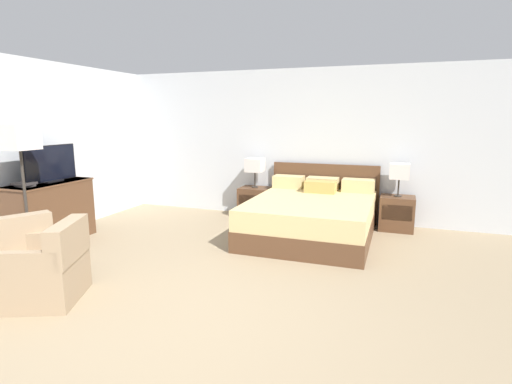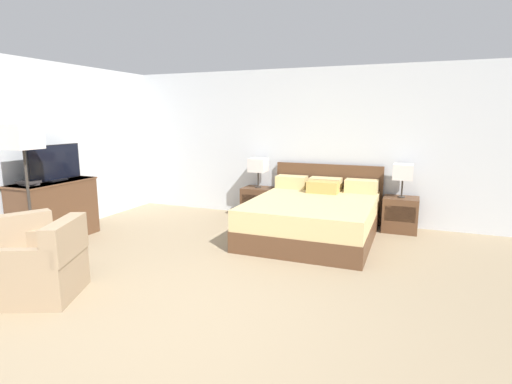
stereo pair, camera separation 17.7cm
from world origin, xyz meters
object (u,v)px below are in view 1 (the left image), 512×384
Objects in this scene: nightstand_left at (255,202)px; book_blue_cover at (24,183)px; armchair_companion at (46,271)px; table_lamp_left at (255,165)px; dresser at (50,211)px; table_lamp_right at (400,172)px; tv at (50,164)px; armchair_by_window at (12,257)px; book_red_cover at (25,186)px; bed at (312,216)px; floor_lamp at (20,145)px; nightstand_right at (397,213)px.

nightstand_left is 3.47m from book_blue_cover.
nightstand_left is at bearing 78.09° from armchair_companion.
dresser is (-2.20, -2.25, -0.48)m from table_lamp_left.
table_lamp_right is (2.32, 0.00, 0.00)m from table_lamp_left.
tv is 1.70m from armchair_by_window.
table_lamp_left reaches higher than nightstand_left.
table_lamp_left is 2.51× the size of book_red_cover.
table_lamp_left is 1.00× the size of table_lamp_right.
armchair_by_window is (-3.76, -3.48, -0.63)m from table_lamp_right.
table_lamp_left is at bearing 49.94° from book_red_cover.
bed is 3.99× the size of nightstand_left.
nightstand_left is 3.62m from floor_lamp.
bed is 3.87m from book_red_cover.
bed is 3.49m from armchair_companion.
armchair_companion is at bearing -101.91° from table_lamp_left.
table_lamp_left is 3.80m from armchair_companion.
table_lamp_left is 0.55× the size of armchair_by_window.
armchair_by_window is at bearing -52.85° from floor_lamp.
tv is 0.47m from book_blue_cover.
bed is 2.28× the size of armchair_by_window.
armchair_companion is at bearing -36.73° from book_red_cover.
armchair_companion is (1.42, -1.48, -0.80)m from tv.
dresser is 1.34× the size of tv.
table_lamp_right is 5.07m from dresser.
floor_lamp reaches higher than nightstand_left.
bed reaches higher than book_red_cover.
armchair_by_window is (-1.44, -3.48, -0.63)m from table_lamp_left.
dresser is at bearing -153.53° from nightstand_right.
nightstand_right is at bearing 42.75° from armchair_by_window.
dresser reaches higher than armchair_companion.
book_blue_cover is at bearing -130.22° from table_lamp_left.
dresser is (-3.36, -1.49, 0.13)m from bed.
table_lamp_left reaches higher than book_red_cover.
nightstand_right is at bearing 33.38° from bed.
tv reaches higher than table_lamp_right.
bed reaches higher than armchair_by_window.
dresser is 1.27× the size of armchair_companion.
armchair_companion is at bearing -44.78° from dresser.
book_red_cover is (-3.35, -1.84, 0.55)m from bed.
bed is at bearing 56.30° from armchair_companion.
book_red_cover is at bearing -150.00° from nightstand_right.
table_lamp_right reaches higher than bed.
armchair_by_window is at bearing -137.25° from nightstand_right.
bed reaches higher than dresser.
tv is at bearing -135.18° from nightstand_left.
nightstand_left is (-1.16, 0.76, -0.04)m from bed.
nightstand_left is 2.32m from nightstand_right.
floor_lamp reaches higher than tv.
armchair_by_window is 1.35m from floor_lamp.
table_lamp_right is 5.21m from book_red_cover.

